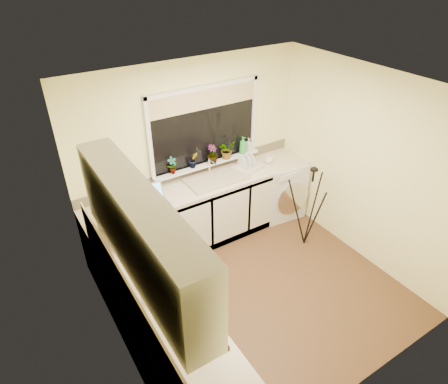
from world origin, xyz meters
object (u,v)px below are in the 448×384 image
plant_a (172,165)px  glass_jug (201,335)px  plant_c (212,154)px  plant_d (227,150)px  soap_bottle_clear (249,145)px  microwave (122,224)px  soap_bottle_green (243,145)px  laptop (154,198)px  kettle (155,270)px  tripod (309,208)px  cup_left (179,319)px  steel_jar (151,294)px  cup_back (269,159)px  washing_machine (279,187)px  dish_rack (248,168)px  plant_b (193,160)px

plant_a → glass_jug: bearing=-111.1°
glass_jug → plant_c: size_ratio=0.60×
plant_d → soap_bottle_clear: 0.39m
microwave → soap_bottle_green: bearing=-81.8°
microwave → glass_jug: bearing=171.5°
laptop → soap_bottle_green: 1.52m
kettle → plant_d: (1.73, 1.46, 0.18)m
tripod → cup_left: 2.61m
steel_jar → plant_d: size_ratio=0.49×
soap_bottle_green → laptop: bearing=-169.8°
microwave → cup_back: microwave is taller
steel_jar → soap_bottle_clear: bearing=37.0°
tripod → plant_d: 1.35m
microwave → soap_bottle_clear: size_ratio=2.56×
laptop → plant_d: plant_d is taller
kettle → soap_bottle_green: 2.48m
washing_machine → microwave: 2.63m
laptop → soap_bottle_clear: 1.63m
plant_a → cup_left: (-0.95, -2.04, -0.22)m
kettle → cup_back: (2.31, 1.26, -0.04)m
dish_rack → plant_a: 1.08m
glass_jug → soap_bottle_clear: (2.09, 2.31, 0.17)m
dish_rack → tripod: tripod is taller
plant_d → soap_bottle_green: 0.27m
tripod → steel_jar: (-2.48, -0.61, 0.36)m
laptop → soap_bottle_green: (1.48, 0.27, 0.22)m
cup_back → cup_left: bearing=-142.1°
plant_d → kettle: bearing=-139.9°
laptop → soap_bottle_green: size_ratio=1.18×
glass_jug → cup_left: glass_jug is taller
laptop → microwave: 0.68m
tripod → soap_bottle_clear: size_ratio=6.19×
glass_jug → soap_bottle_green: soap_bottle_green is taller
kettle → plant_a: size_ratio=0.80×
plant_a → cup_left: size_ratio=2.20×
plant_d → cup_back: size_ratio=1.89×
washing_machine → laptop: size_ratio=3.01×
plant_b → soap_bottle_green: soap_bottle_green is taller
plant_c → plant_b: bearing=176.2°
dish_rack → microwave: 2.01m
dish_rack → cup_back: size_ratio=2.85×
plant_c → soap_bottle_green: size_ratio=1.03×
plant_b → dish_rack: bearing=-17.0°
kettle → plant_d: plant_d is taller
glass_jug → kettle: bearing=91.4°
tripod → soap_bottle_green: (-0.35, 1.06, 0.58)m
microwave → plant_c: plant_c is taller
steel_jar → cup_back: steel_jar is taller
plant_b → cup_left: (-1.26, -2.04, -0.21)m
tripod → plant_c: size_ratio=4.63×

